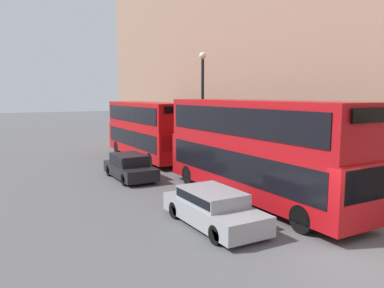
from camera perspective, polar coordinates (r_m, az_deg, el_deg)
ground_plane at (r=12.00m, az=22.98°, el=-16.25°), size 200.00×200.00×0.00m
bus_leading at (r=16.79m, az=9.56°, el=-0.29°), size 2.59×11.28×4.47m
bus_second_in_queue at (r=27.61m, az=-6.92°, el=2.46°), size 2.59×10.08×4.15m
car_dark_sedan at (r=13.69m, az=3.22°, el=-9.53°), size 1.86×4.55×1.32m
car_hatchback at (r=21.35m, az=-9.47°, el=-3.31°), size 1.80×4.22×1.39m
street_lamp at (r=23.56m, az=1.62°, el=6.89°), size 0.44×0.44×7.31m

